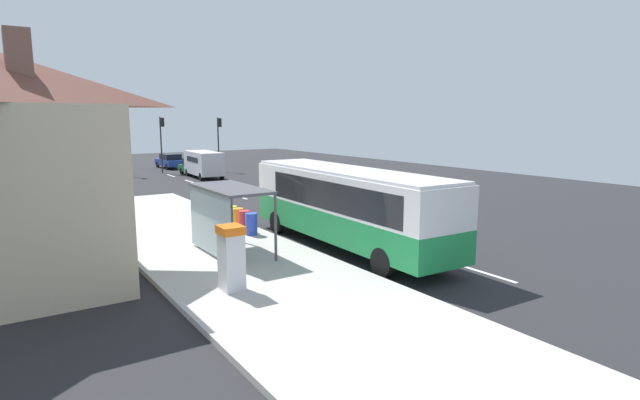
# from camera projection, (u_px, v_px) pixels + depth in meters

# --- Properties ---
(ground_plane) EXTENTS (56.00, 92.00, 0.04)m
(ground_plane) POSITION_uv_depth(u_px,v_px,m) (236.00, 198.00, 33.21)
(ground_plane) COLOR #262628
(sidewalk_platform) EXTENTS (6.20, 30.00, 0.18)m
(sidewalk_platform) POSITION_uv_depth(u_px,v_px,m) (212.00, 249.00, 19.83)
(sidewalk_platform) COLOR beige
(sidewalk_platform) RESTS_ON ground
(lane_stripe_seg_0) EXTENTS (0.16, 2.20, 0.01)m
(lane_stripe_seg_0) POSITION_uv_depth(u_px,v_px,m) (489.00, 274.00, 16.88)
(lane_stripe_seg_0) COLOR silver
(lane_stripe_seg_0) RESTS_ON ground
(lane_stripe_seg_1) EXTENTS (0.16, 2.20, 0.01)m
(lane_stripe_seg_1) POSITION_uv_depth(u_px,v_px,m) (390.00, 244.00, 20.99)
(lane_stripe_seg_1) COLOR silver
(lane_stripe_seg_1) RESTS_ON ground
(lane_stripe_seg_2) EXTENTS (0.16, 2.20, 0.01)m
(lane_stripe_seg_2) POSITION_uv_depth(u_px,v_px,m) (323.00, 223.00, 25.11)
(lane_stripe_seg_2) COLOR silver
(lane_stripe_seg_2) RESTS_ON ground
(lane_stripe_seg_3) EXTENTS (0.16, 2.20, 0.01)m
(lane_stripe_seg_3) POSITION_uv_depth(u_px,v_px,m) (276.00, 208.00, 29.23)
(lane_stripe_seg_3) COLOR silver
(lane_stripe_seg_3) RESTS_ON ground
(lane_stripe_seg_4) EXTENTS (0.16, 2.20, 0.01)m
(lane_stripe_seg_4) POSITION_uv_depth(u_px,v_px,m) (240.00, 197.00, 33.35)
(lane_stripe_seg_4) COLOR silver
(lane_stripe_seg_4) RESTS_ON ground
(lane_stripe_seg_5) EXTENTS (0.16, 2.20, 0.01)m
(lane_stripe_seg_5) POSITION_uv_depth(u_px,v_px,m) (212.00, 188.00, 37.46)
(lane_stripe_seg_5) COLOR silver
(lane_stripe_seg_5) RESTS_ON ground
(lane_stripe_seg_6) EXTENTS (0.16, 2.20, 0.01)m
(lane_stripe_seg_6) POSITION_uv_depth(u_px,v_px,m) (189.00, 181.00, 41.58)
(lane_stripe_seg_6) COLOR silver
(lane_stripe_seg_6) RESTS_ON ground
(lane_stripe_seg_7) EXTENTS (0.16, 2.20, 0.01)m
(lane_stripe_seg_7) POSITION_uv_depth(u_px,v_px,m) (171.00, 176.00, 45.70)
(lane_stripe_seg_7) COLOR silver
(lane_stripe_seg_7) RESTS_ON ground
(bus) EXTENTS (2.78, 11.07, 3.21)m
(bus) POSITION_uv_depth(u_px,v_px,m) (346.00, 203.00, 20.00)
(bus) COLOR #1E8C47
(bus) RESTS_ON ground
(white_van) EXTENTS (2.24, 5.29, 2.30)m
(white_van) POSITION_uv_depth(u_px,v_px,m) (204.00, 163.00, 43.88)
(white_van) COLOR silver
(white_van) RESTS_ON ground
(sedan_near) EXTENTS (1.98, 4.47, 1.52)m
(sedan_near) POSITION_uv_depth(u_px,v_px,m) (170.00, 161.00, 52.35)
(sedan_near) COLOR navy
(sedan_near) RESTS_ON ground
(sedan_far) EXTENTS (2.02, 4.48, 1.52)m
(sedan_far) POSITION_uv_depth(u_px,v_px,m) (196.00, 167.00, 45.91)
(sedan_far) COLOR #195933
(sedan_far) RESTS_ON ground
(ticket_machine) EXTENTS (0.66, 0.76, 1.94)m
(ticket_machine) POSITION_uv_depth(u_px,v_px,m) (231.00, 257.00, 14.67)
(ticket_machine) COLOR silver
(ticket_machine) RESTS_ON sidewalk_platform
(recycling_bin_blue) EXTENTS (0.52, 0.52, 0.95)m
(recycling_bin_blue) POSITION_uv_depth(u_px,v_px,m) (251.00, 224.00, 21.76)
(recycling_bin_blue) COLOR blue
(recycling_bin_blue) RESTS_ON sidewalk_platform
(recycling_bin_red) EXTENTS (0.52, 0.52, 0.95)m
(recycling_bin_red) POSITION_uv_depth(u_px,v_px,m) (244.00, 221.00, 22.34)
(recycling_bin_red) COLOR red
(recycling_bin_red) RESTS_ON sidewalk_platform
(recycling_bin_orange) EXTENTS (0.52, 0.52, 0.95)m
(recycling_bin_orange) POSITION_uv_depth(u_px,v_px,m) (238.00, 219.00, 22.91)
(recycling_bin_orange) COLOR orange
(recycling_bin_orange) RESTS_ON sidewalk_platform
(recycling_bin_yellow) EXTENTS (0.52, 0.52, 0.95)m
(recycling_bin_yellow) POSITION_uv_depth(u_px,v_px,m) (232.00, 216.00, 23.49)
(recycling_bin_yellow) COLOR yellow
(recycling_bin_yellow) RESTS_ON sidewalk_platform
(traffic_light_near_side) EXTENTS (0.49, 0.28, 5.25)m
(traffic_light_near_side) POSITION_uv_depth(u_px,v_px,m) (219.00, 136.00, 48.96)
(traffic_light_near_side) COLOR #2D2D2D
(traffic_light_near_side) RESTS_ON ground
(traffic_light_far_side) EXTENTS (0.49, 0.28, 4.75)m
(traffic_light_far_side) POSITION_uv_depth(u_px,v_px,m) (125.00, 141.00, 44.99)
(traffic_light_far_side) COLOR #2D2D2D
(traffic_light_far_side) RESTS_ON ground
(traffic_light_median) EXTENTS (0.49, 0.28, 5.30)m
(traffic_light_median) POSITION_uv_depth(u_px,v_px,m) (162.00, 136.00, 47.50)
(traffic_light_median) COLOR #2D2D2D
(traffic_light_median) RESTS_ON ground
(bus_shelter) EXTENTS (1.80, 4.00, 2.50)m
(bus_shelter) POSITION_uv_depth(u_px,v_px,m) (223.00, 203.00, 18.46)
(bus_shelter) COLOR #4C4C51
(bus_shelter) RESTS_ON sidewalk_platform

